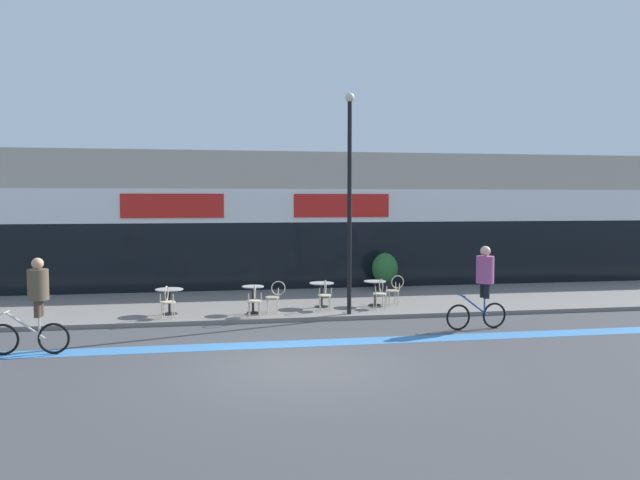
{
  "coord_description": "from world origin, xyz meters",
  "views": [
    {
      "loc": [
        -1.67,
        -12.14,
        3.32
      ],
      "look_at": [
        1.51,
        6.1,
        2.13
      ],
      "focal_mm": 35.0,
      "sensor_mm": 36.0,
      "label": 1
    }
  ],
  "objects_px": {
    "bistro_table_1": "(253,294)",
    "cafe_chair_0_near": "(167,299)",
    "cafe_chair_3_side": "(395,288)",
    "cyclist_0": "(36,299)",
    "cyclist_1": "(483,280)",
    "bistro_table_2": "(322,290)",
    "cafe_chair_1_side": "(275,294)",
    "lamp_post": "(349,190)",
    "cafe_chair_3_near": "(380,291)",
    "bistro_table_0": "(169,296)",
    "cafe_chair_2_near": "(325,293)",
    "cafe_chair_1_near": "(255,298)",
    "planter_pot": "(385,270)",
    "bistro_table_3": "(375,288)"
  },
  "relations": [
    {
      "from": "bistro_table_0",
      "to": "cafe_chair_3_near",
      "type": "relative_size",
      "value": 0.85
    },
    {
      "from": "lamp_post",
      "to": "cyclist_1",
      "type": "xyz_separation_m",
      "value": [
        3.08,
        -2.0,
        -2.34
      ]
    },
    {
      "from": "bistro_table_1",
      "to": "bistro_table_0",
      "type": "bearing_deg",
      "value": 174.71
    },
    {
      "from": "bistro_table_2",
      "to": "bistro_table_1",
      "type": "bearing_deg",
      "value": -162.66
    },
    {
      "from": "bistro_table_2",
      "to": "cafe_chair_3_near",
      "type": "height_order",
      "value": "cafe_chair_3_near"
    },
    {
      "from": "cafe_chair_3_near",
      "to": "cafe_chair_1_near",
      "type": "bearing_deg",
      "value": 100.7
    },
    {
      "from": "bistro_table_3",
      "to": "cafe_chair_2_near",
      "type": "relative_size",
      "value": 0.83
    },
    {
      "from": "cafe_chair_3_near",
      "to": "cyclist_1",
      "type": "relative_size",
      "value": 0.42
    },
    {
      "from": "cafe_chair_3_near",
      "to": "lamp_post",
      "type": "xyz_separation_m",
      "value": [
        -1.08,
        -0.66,
        2.97
      ]
    },
    {
      "from": "bistro_table_1",
      "to": "cafe_chair_3_near",
      "type": "distance_m",
      "value": 3.74
    },
    {
      "from": "lamp_post",
      "to": "cafe_chair_3_near",
      "type": "bearing_deg",
      "value": 31.2
    },
    {
      "from": "cafe_chair_0_near",
      "to": "lamp_post",
      "type": "distance_m",
      "value": 5.81
    },
    {
      "from": "cafe_chair_3_side",
      "to": "lamp_post",
      "type": "height_order",
      "value": "lamp_post"
    },
    {
      "from": "bistro_table_2",
      "to": "cafe_chair_1_side",
      "type": "distance_m",
      "value": 1.61
    },
    {
      "from": "cafe_chair_2_near",
      "to": "bistro_table_1",
      "type": "bearing_deg",
      "value": 95.72
    },
    {
      "from": "bistro_table_1",
      "to": "cyclist_1",
      "type": "bearing_deg",
      "value": -24.4
    },
    {
      "from": "bistro_table_1",
      "to": "cafe_chair_1_near",
      "type": "distance_m",
      "value": 0.63
    },
    {
      "from": "cafe_chair_2_near",
      "to": "planter_pot",
      "type": "xyz_separation_m",
      "value": [
        2.86,
        3.77,
        0.18
      ]
    },
    {
      "from": "bistro_table_2",
      "to": "cyclist_1",
      "type": "height_order",
      "value": "cyclist_1"
    },
    {
      "from": "planter_pot",
      "to": "cyclist_1",
      "type": "relative_size",
      "value": 0.62
    },
    {
      "from": "cafe_chair_0_near",
      "to": "cafe_chair_3_side",
      "type": "relative_size",
      "value": 1.0
    },
    {
      "from": "cafe_chair_1_near",
      "to": "cafe_chair_1_side",
      "type": "bearing_deg",
      "value": -46.69
    },
    {
      "from": "cafe_chair_1_near",
      "to": "cafe_chair_3_side",
      "type": "height_order",
      "value": "same"
    },
    {
      "from": "cafe_chair_3_side",
      "to": "cyclist_1",
      "type": "height_order",
      "value": "cyclist_1"
    },
    {
      "from": "bistro_table_1",
      "to": "cafe_chair_2_near",
      "type": "distance_m",
      "value": 2.08
    },
    {
      "from": "bistro_table_2",
      "to": "cafe_chair_2_near",
      "type": "height_order",
      "value": "cafe_chair_2_near"
    },
    {
      "from": "cyclist_0",
      "to": "cyclist_1",
      "type": "bearing_deg",
      "value": -170.73
    },
    {
      "from": "bistro_table_3",
      "to": "cafe_chair_3_side",
      "type": "bearing_deg",
      "value": 0.29
    },
    {
      "from": "bistro_table_0",
      "to": "cafe_chair_0_near",
      "type": "distance_m",
      "value": 0.63
    },
    {
      "from": "bistro_table_3",
      "to": "cafe_chair_1_near",
      "type": "height_order",
      "value": "cafe_chair_1_near"
    },
    {
      "from": "lamp_post",
      "to": "bistro_table_2",
      "type": "bearing_deg",
      "value": 114.25
    },
    {
      "from": "bistro_table_1",
      "to": "cafe_chair_1_side",
      "type": "height_order",
      "value": "cafe_chair_1_side"
    },
    {
      "from": "cyclist_0",
      "to": "cafe_chair_3_near",
      "type": "bearing_deg",
      "value": -153.15
    },
    {
      "from": "bistro_table_3",
      "to": "cyclist_0",
      "type": "relative_size",
      "value": 0.36
    },
    {
      "from": "cafe_chair_3_side",
      "to": "cyclist_0",
      "type": "height_order",
      "value": "cyclist_0"
    },
    {
      "from": "cafe_chair_2_near",
      "to": "cafe_chair_3_near",
      "type": "height_order",
      "value": "same"
    },
    {
      "from": "planter_pot",
      "to": "cyclist_0",
      "type": "relative_size",
      "value": 0.63
    },
    {
      "from": "bistro_table_0",
      "to": "cafe_chair_3_near",
      "type": "bearing_deg",
      "value": -1.54
    },
    {
      "from": "bistro_table_1",
      "to": "cafe_chair_0_near",
      "type": "bearing_deg",
      "value": -170.03
    },
    {
      "from": "cafe_chair_0_near",
      "to": "cyclist_1",
      "type": "bearing_deg",
      "value": -97.03
    },
    {
      "from": "bistro_table_3",
      "to": "lamp_post",
      "type": "xyz_separation_m",
      "value": [
        -1.08,
        -1.28,
        2.96
      ]
    },
    {
      "from": "cyclist_1",
      "to": "cafe_chair_3_near",
      "type": "bearing_deg",
      "value": -58.64
    },
    {
      "from": "cafe_chair_1_near",
      "to": "cyclist_1",
      "type": "bearing_deg",
      "value": -110.41
    },
    {
      "from": "planter_pot",
      "to": "cafe_chair_1_near",
      "type": "bearing_deg",
      "value": -138.18
    },
    {
      "from": "bistro_table_3",
      "to": "cafe_chair_1_near",
      "type": "distance_m",
      "value": 3.96
    },
    {
      "from": "bistro_table_2",
      "to": "cyclist_1",
      "type": "bearing_deg",
      "value": -41.76
    },
    {
      "from": "bistro_table_1",
      "to": "cafe_chair_3_side",
      "type": "relative_size",
      "value": 0.85
    },
    {
      "from": "cafe_chair_3_near",
      "to": "cyclist_0",
      "type": "relative_size",
      "value": 0.43
    },
    {
      "from": "bistro_table_1",
      "to": "bistro_table_3",
      "type": "distance_m",
      "value": 3.8
    },
    {
      "from": "cafe_chair_3_side",
      "to": "cyclist_1",
      "type": "distance_m",
      "value": 3.61
    }
  ]
}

